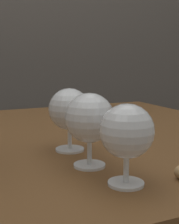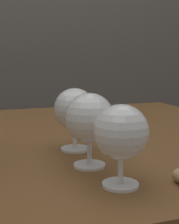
{
  "view_description": "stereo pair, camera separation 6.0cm",
  "coord_description": "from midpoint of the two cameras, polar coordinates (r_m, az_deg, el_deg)",
  "views": [
    {
      "loc": [
        -0.19,
        -0.8,
        0.91
      ],
      "look_at": [
        0.05,
        -0.26,
        0.81
      ],
      "focal_mm": 52.96,
      "sensor_mm": 36.0,
      "label": 1
    },
    {
      "loc": [
        -0.14,
        -0.82,
        0.91
      ],
      "look_at": [
        0.05,
        -0.26,
        0.81
      ],
      "focal_mm": 52.96,
      "sensor_mm": 36.0,
      "label": 2
    }
  ],
  "objects": [
    {
      "name": "dining_table",
      "position": [
        0.88,
        -12.11,
        -9.61
      ],
      "size": [
        1.27,
        0.98,
        0.7
      ],
      "color": "brown",
      "rests_on": "ground_plane"
    },
    {
      "name": "wine_glass_merlot",
      "position": [
        0.52,
        3.17,
        -3.62
      ],
      "size": [
        0.09,
        0.09,
        0.13
      ],
      "color": "white",
      "rests_on": "dining_table"
    },
    {
      "name": "wine_glass_cabernet",
      "position": [
        0.6,
        -2.85,
        -1.21
      ],
      "size": [
        0.09,
        0.09,
        0.14
      ],
      "color": "white",
      "rests_on": "dining_table"
    },
    {
      "name": "wine_glass_chardonnay",
      "position": [
        0.71,
        -5.89,
        0.25
      ],
      "size": [
        0.09,
        0.09,
        0.14
      ],
      "color": "white",
      "rests_on": "dining_table"
    }
  ]
}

